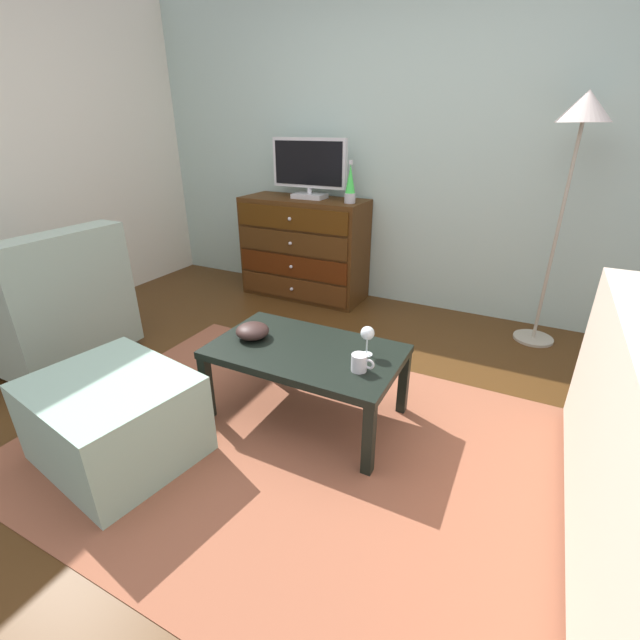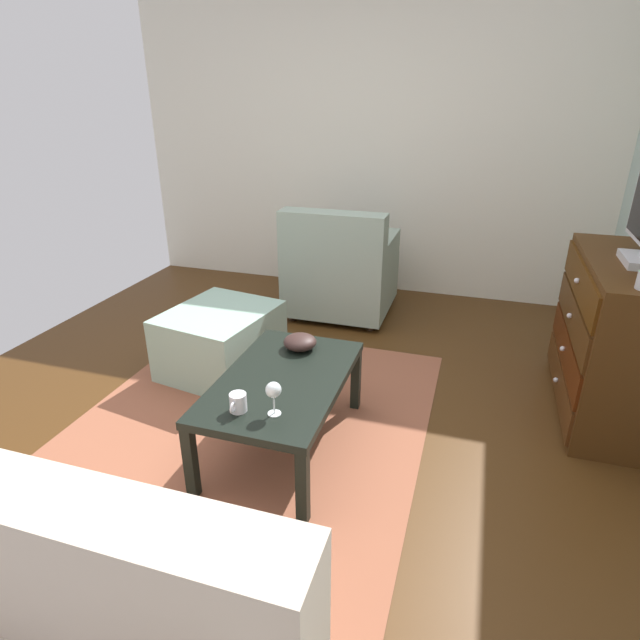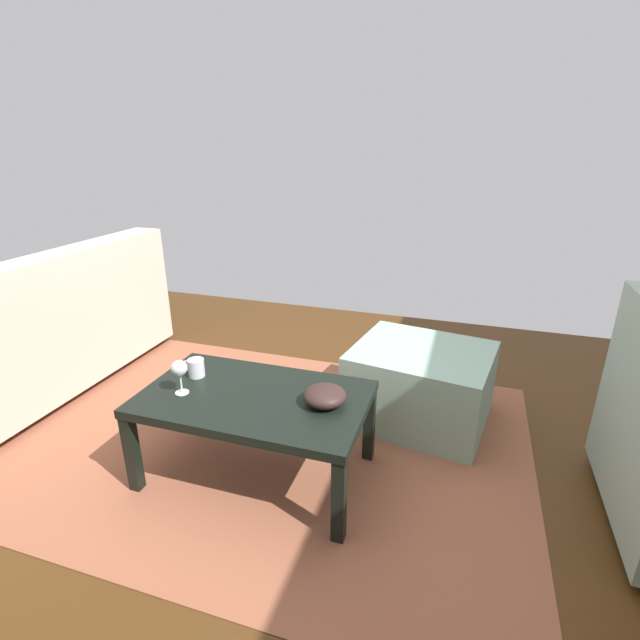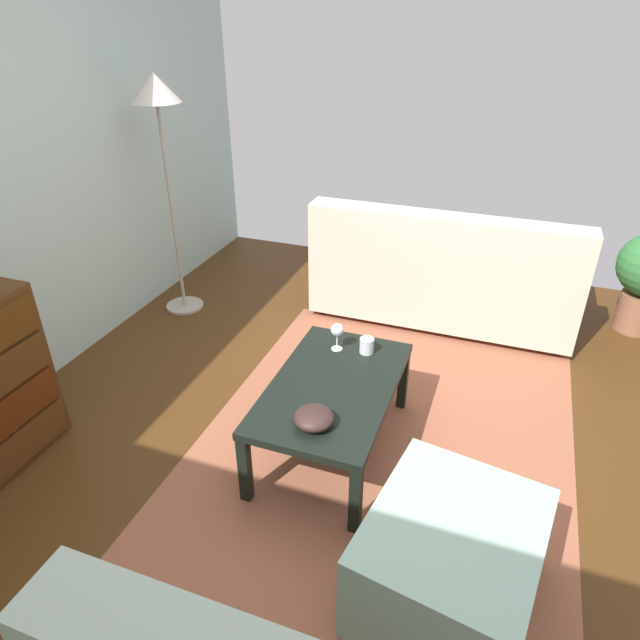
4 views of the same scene
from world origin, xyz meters
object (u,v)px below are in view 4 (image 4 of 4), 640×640
object	(u,v)px
wine_glass	(337,331)
standing_lamp	(158,112)
coffee_table	(333,392)
ottoman	(450,562)
bowl_decorative	(314,418)
mug	(367,345)
couch_large	(444,273)

from	to	relation	value
wine_glass	standing_lamp	bearing A→B (deg)	62.50
coffee_table	ottoman	xyz separation A→B (m)	(-0.65, -0.69, -0.15)
wine_glass	standing_lamp	size ratio (longest dim) A/B	0.09
ottoman	standing_lamp	bearing A→B (deg)	52.57
bowl_decorative	coffee_table	bearing A→B (deg)	3.58
coffee_table	mug	distance (m)	0.35
coffee_table	mug	bearing A→B (deg)	-13.04
coffee_table	ottoman	world-z (taller)	ottoman
couch_large	standing_lamp	xyz separation A→B (m)	(-0.56, 1.86, 1.08)
standing_lamp	coffee_table	bearing A→B (deg)	-124.54
wine_glass	standing_lamp	distance (m)	1.91
couch_large	coffee_table	bearing A→B (deg)	170.02
ottoman	standing_lamp	distance (m)	3.10
coffee_table	standing_lamp	size ratio (longest dim) A/B	0.59
wine_glass	bowl_decorative	bearing A→B (deg)	-170.71
wine_glass	couch_large	bearing A→B (deg)	-15.54
couch_large	standing_lamp	world-z (taller)	standing_lamp
mug	ottoman	xyz separation A→B (m)	(-0.98, -0.61, -0.25)
bowl_decorative	standing_lamp	bearing A→B (deg)	48.68
standing_lamp	wine_glass	bearing A→B (deg)	-117.50
wine_glass	couch_large	world-z (taller)	couch_large
mug	couch_large	bearing A→B (deg)	-9.19
wine_glass	bowl_decorative	size ratio (longest dim) A/B	0.87
couch_large	ottoman	bearing A→B (deg)	-170.04
ottoman	couch_large	bearing A→B (deg)	9.96
wine_glass	bowl_decorative	distance (m)	0.64
coffee_table	standing_lamp	bearing A→B (deg)	55.46
coffee_table	wine_glass	bearing A→B (deg)	15.03
coffee_table	couch_large	world-z (taller)	couch_large
wine_glass	coffee_table	bearing A→B (deg)	-164.97
standing_lamp	couch_large	bearing A→B (deg)	-73.29
mug	standing_lamp	xyz separation A→B (m)	(0.75, 1.65, 0.97)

